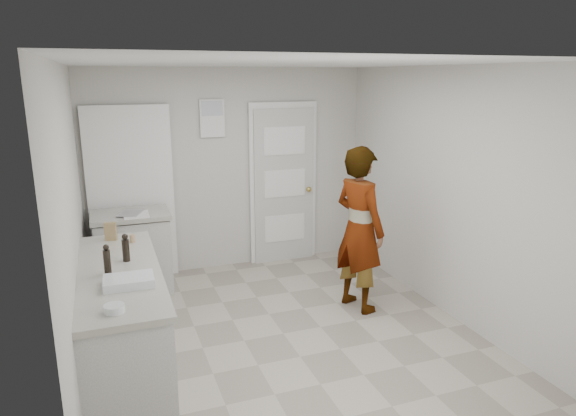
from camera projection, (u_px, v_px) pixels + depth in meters
name	position (u px, v px, depth m)	size (l,w,h in m)	color
ground	(283.00, 334.00, 4.92)	(4.00, 4.00, 0.00)	gray
room_shell	(217.00, 190.00, 6.38)	(4.00, 4.00, 4.00)	beige
main_counter	(123.00, 327.00, 4.15)	(0.64, 1.96, 0.93)	silver
side_counter	(133.00, 255.00, 5.80)	(0.84, 0.61, 0.93)	silver
person	(359.00, 229.00, 5.28)	(0.63, 0.41, 1.73)	silver
cake_mix_box	(111.00, 231.00, 4.72)	(0.10, 0.05, 0.17)	olive
spice_jar	(132.00, 239.00, 4.67)	(0.05, 0.05, 0.07)	tan
oil_cruet_a	(126.00, 248.00, 4.18)	(0.06, 0.06, 0.23)	black
oil_cruet_b	(107.00, 260.00, 3.89)	(0.05, 0.05, 0.24)	black
baking_dish	(129.00, 281.00, 3.72)	(0.36, 0.26, 0.06)	silver
egg_bowl	(114.00, 309.00, 3.29)	(0.13, 0.13, 0.05)	silver
papers	(136.00, 215.00, 5.58)	(0.26, 0.34, 0.01)	white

